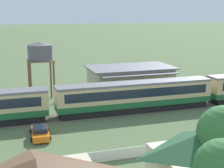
{
  "coord_description": "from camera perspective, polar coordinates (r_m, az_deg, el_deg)",
  "views": [
    {
      "loc": [
        -17.88,
        -42.47,
        13.62
      ],
      "look_at": [
        -2.7,
        4.34,
        2.94
      ],
      "focal_mm": 55.0,
      "sensor_mm": 36.0,
      "label": 1
    }
  ],
  "objects": [
    {
      "name": "cottage_dark_green_roof_2",
      "position": [
        28.0,
        15.8,
        -11.7
      ],
      "size": [
        8.75,
        6.02,
        4.77
      ],
      "color": "beige",
      "rests_on": "ground_plane"
    },
    {
      "name": "passenger_train",
      "position": [
        46.75,
        4.23,
        -1.84
      ],
      "size": [
        67.55,
        3.01,
        4.09
      ],
      "color": "#1E6033",
      "rests_on": "ground_plane"
    },
    {
      "name": "railway_track",
      "position": [
        45.61,
        -2.39,
        -5.13
      ],
      "size": [
        135.46,
        3.6,
        0.04
      ],
      "color": "#665B51",
      "rests_on": "ground_plane"
    },
    {
      "name": "yard_tree_2",
      "position": [
        26.91,
        18.16,
        -7.74
      ],
      "size": [
        4.1,
        4.1,
        6.77
      ],
      "color": "brown",
      "rests_on": "ground_plane"
    },
    {
      "name": "water_tower",
      "position": [
        51.78,
        -11.87,
        5.11
      ],
      "size": [
        3.83,
        3.83,
        9.06
      ],
      "color": "brown",
      "rests_on": "ground_plane"
    },
    {
      "name": "parked_car_orange",
      "position": [
        38.36,
        -11.87,
        -7.84
      ],
      "size": [
        2.32,
        4.44,
        1.3
      ],
      "rotation": [
        0.0,
        0.0,
        1.52
      ],
      "color": "orange",
      "rests_on": "ground_plane"
    },
    {
      "name": "station_building",
      "position": [
        58.69,
        3.05,
        0.91
      ],
      "size": [
        14.43,
        9.67,
        4.16
      ],
      "color": "#BCB293",
      "rests_on": "ground_plane"
    },
    {
      "name": "ground_plane",
      "position": [
        48.05,
        4.68,
        -4.26
      ],
      "size": [
        600.0,
        600.0,
        0.0
      ],
      "primitive_type": "plane",
      "color": "#566B42"
    },
    {
      "name": "picket_fence_front",
      "position": [
        32.22,
        -0.09,
        -11.74
      ],
      "size": [
        49.05,
        0.06,
        1.05
      ],
      "primitive_type": "cube",
      "color": "white",
      "rests_on": "ground_plane"
    }
  ]
}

